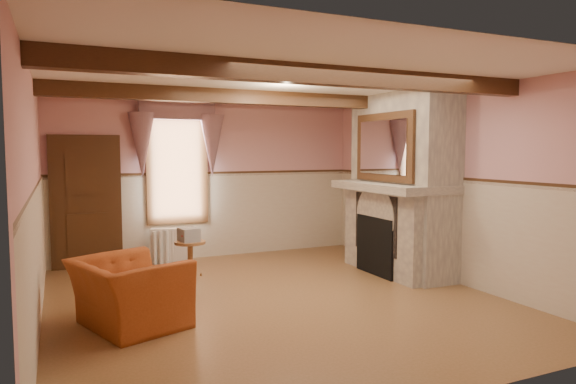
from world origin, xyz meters
name	(u,v)px	position (x,y,z in m)	size (l,w,h in m)	color
floor	(275,299)	(0.00, 0.00, 0.00)	(5.50, 6.00, 0.01)	brown
ceiling	(274,80)	(0.00, 0.00, 2.80)	(5.50, 6.00, 0.01)	silver
wall_back	(210,179)	(0.00, 3.00, 1.40)	(5.50, 0.02, 2.80)	#CB8C90
wall_front	(432,221)	(0.00, -3.00, 1.40)	(5.50, 0.02, 2.80)	#CB8C90
wall_left	(33,200)	(-2.75, 0.00, 1.40)	(0.02, 6.00, 2.80)	#CB8C90
wall_right	(445,185)	(2.75, 0.00, 1.40)	(0.02, 6.00, 2.80)	#CB8C90
wainscot	(275,242)	(0.00, 0.00, 0.75)	(5.50, 6.00, 1.50)	beige
chair_rail	(275,184)	(0.00, 0.00, 1.50)	(5.50, 6.00, 0.08)	black
firebox	(379,245)	(2.00, 0.60, 0.45)	(0.20, 0.95, 0.90)	black
armchair	(129,293)	(-1.84, -0.29, 0.37)	(1.15, 1.00, 0.75)	#994219
side_table	(190,259)	(-0.71, 1.62, 0.28)	(0.47, 0.47, 0.55)	brown
book_stack	(189,235)	(-0.73, 1.64, 0.65)	(0.26, 0.32, 0.20)	#B7AD8C
radiator	(172,246)	(-0.77, 2.70, 0.30)	(0.70, 0.18, 0.60)	white
bowl	(386,179)	(2.24, 0.80, 1.46)	(0.33, 0.33, 0.08)	brown
mantel_clock	(369,174)	(2.24, 1.28, 1.52)	(0.14, 0.24, 0.20)	black
oil_lamp	(378,173)	(2.24, 1.00, 1.56)	(0.11, 0.11, 0.28)	gold
candle_red	(419,180)	(2.24, -0.03, 1.50)	(0.06, 0.06, 0.16)	maroon
jar_yellow	(408,180)	(2.24, 0.23, 1.48)	(0.06, 0.06, 0.12)	gold
fireplace	(402,184)	(2.42, 0.60, 1.40)	(0.85, 2.00, 2.80)	gray
mantel	(393,187)	(2.24, 0.60, 1.36)	(1.05, 2.05, 0.12)	gray
overmantel_mirror	(383,147)	(2.06, 0.60, 1.97)	(0.06, 1.44, 1.04)	silver
door	(86,204)	(-2.10, 2.94, 1.05)	(1.10, 0.10, 2.10)	black
window	(177,166)	(-0.60, 2.97, 1.65)	(1.06, 0.08, 2.02)	white
window_drapes	(178,131)	(-0.60, 2.88, 2.25)	(1.30, 0.14, 1.40)	gray
ceiling_beam_front	(319,75)	(0.00, -1.20, 2.70)	(5.50, 0.18, 0.20)	black
ceiling_beam_back	(243,97)	(0.00, 1.20, 2.70)	(5.50, 0.18, 0.20)	black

